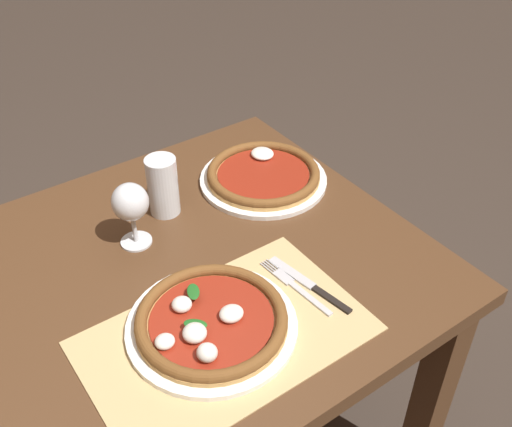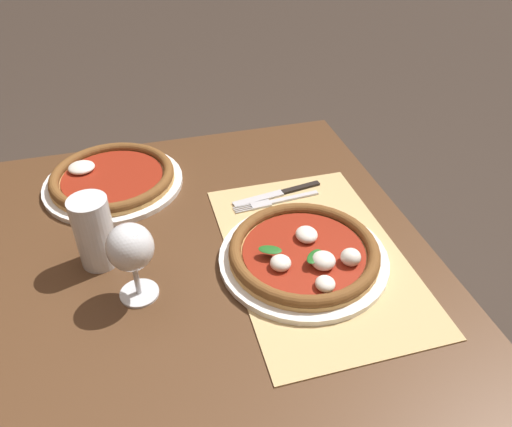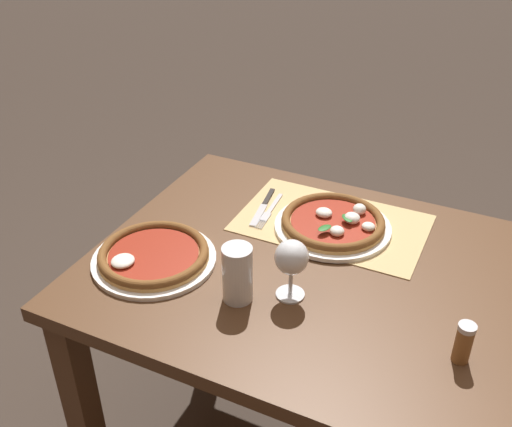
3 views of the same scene
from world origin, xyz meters
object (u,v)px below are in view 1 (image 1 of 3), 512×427
object	(u,v)px
pint_glass	(163,187)
fork	(295,286)
knife	(309,284)
wine_glass	(131,205)
pizza_far	(263,175)
pizza_near	(211,322)

from	to	relation	value
pint_glass	fork	world-z (taller)	pint_glass
knife	wine_glass	bearing A→B (deg)	124.41
wine_glass	fork	bearing A→B (deg)	-57.99
pizza_far	wine_glass	world-z (taller)	wine_glass
pizza_near	knife	distance (m)	0.23
pizza_near	fork	world-z (taller)	pizza_near
pizza_near	knife	size ratio (longest dim) A/B	1.51
pizza_far	fork	size ratio (longest dim) A/B	1.60
fork	knife	bearing A→B (deg)	-22.65
pizza_near	pint_glass	xyz separation A→B (m)	(0.11, 0.38, 0.05)
pizza_near	knife	world-z (taller)	pizza_near
wine_glass	pizza_near	bearing A→B (deg)	-89.77
pizza_far	pizza_near	bearing A→B (deg)	-137.18
fork	knife	world-z (taller)	knife
pizza_far	pint_glass	xyz separation A→B (m)	(-0.26, 0.03, 0.05)
pint_glass	knife	size ratio (longest dim) A/B	0.67
fork	pizza_near	bearing A→B (deg)	178.52
fork	knife	size ratio (longest dim) A/B	0.93
pizza_near	pint_glass	distance (m)	0.39
wine_glass	pint_glass	size ratio (longest dim) A/B	1.07
pizza_far	knife	size ratio (longest dim) A/B	1.49
knife	pizza_far	bearing A→B (deg)	67.99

